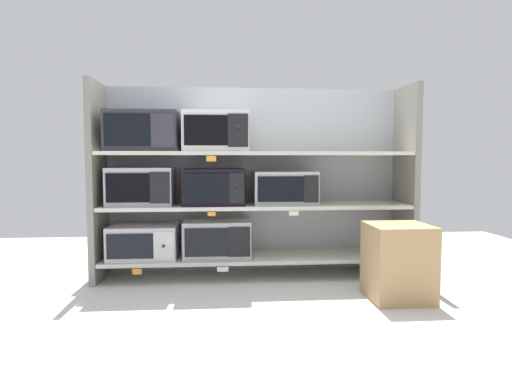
% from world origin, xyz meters
% --- Properties ---
extents(ground, '(6.50, 6.00, 0.02)m').
position_xyz_m(ground, '(0.00, -1.00, -0.01)').
color(ground, silver).
extents(back_panel, '(2.70, 0.04, 1.60)m').
position_xyz_m(back_panel, '(0.00, 0.25, 0.80)').
color(back_panel, '#9EA3A8').
rests_on(back_panel, ground).
extents(upright_left, '(0.05, 0.46, 1.60)m').
position_xyz_m(upright_left, '(-1.28, 0.00, 0.80)').
color(upright_left, gray).
rests_on(upright_left, ground).
extents(upright_right, '(0.05, 0.46, 1.60)m').
position_xyz_m(upright_right, '(1.28, 0.00, 0.80)').
color(upright_right, gray).
rests_on(upright_right, ground).
extents(shelf_0, '(2.50, 0.46, 0.03)m').
position_xyz_m(shelf_0, '(0.00, 0.00, 0.16)').
color(shelf_0, beige).
rests_on(shelf_0, ground).
extents(microwave_0, '(0.54, 0.43, 0.27)m').
position_xyz_m(microwave_0, '(-0.92, -0.00, 0.31)').
color(microwave_0, '#BEB4BE').
rests_on(microwave_0, shelf_0).
extents(microwave_1, '(0.55, 0.34, 0.30)m').
position_xyz_m(microwave_1, '(-0.32, -0.00, 0.32)').
color(microwave_1, '#BAB2B7').
rests_on(microwave_1, shelf_0).
extents(price_tag_0, '(0.07, 0.00, 0.04)m').
position_xyz_m(price_tag_0, '(-0.94, -0.24, 0.12)').
color(price_tag_0, orange).
extents(price_tag_1, '(0.09, 0.00, 0.04)m').
position_xyz_m(price_tag_1, '(-0.28, -0.24, 0.12)').
color(price_tag_1, white).
extents(shelf_1, '(2.50, 0.46, 0.03)m').
position_xyz_m(shelf_1, '(0.00, 0.00, 0.59)').
color(shelf_1, beige).
extents(microwave_2, '(0.52, 0.37, 0.30)m').
position_xyz_m(microwave_2, '(-0.93, -0.00, 0.76)').
color(microwave_2, '#B0B2BF').
rests_on(microwave_2, shelf_1).
extents(microwave_3, '(0.49, 0.41, 0.29)m').
position_xyz_m(microwave_3, '(-0.35, -0.00, 0.75)').
color(microwave_3, black).
rests_on(microwave_3, shelf_1).
extents(microwave_4, '(0.52, 0.36, 0.27)m').
position_xyz_m(microwave_4, '(0.24, -0.00, 0.74)').
color(microwave_4, '#B6B9B5').
rests_on(microwave_4, shelf_1).
extents(price_tag_2, '(0.06, 0.00, 0.03)m').
position_xyz_m(price_tag_2, '(-0.36, -0.24, 0.56)').
color(price_tag_2, orange).
extents(price_tag_3, '(0.07, 0.00, 0.03)m').
position_xyz_m(price_tag_3, '(0.28, -0.24, 0.56)').
color(price_tag_3, beige).
extents(shelf_2, '(2.50, 0.46, 0.03)m').
position_xyz_m(shelf_2, '(0.00, 0.00, 1.03)').
color(shelf_2, beige).
extents(microwave_5, '(0.56, 0.42, 0.32)m').
position_xyz_m(microwave_5, '(-0.91, -0.00, 1.20)').
color(microwave_5, '#302E39').
rests_on(microwave_5, shelf_2).
extents(microwave_6, '(0.52, 0.44, 0.32)m').
position_xyz_m(microwave_6, '(-0.33, -0.00, 1.20)').
color(microwave_6, silver).
rests_on(microwave_6, shelf_2).
extents(price_tag_4, '(0.07, 0.00, 0.04)m').
position_xyz_m(price_tag_4, '(-0.36, -0.24, 0.98)').
color(price_tag_4, orange).
extents(shipping_carton, '(0.41, 0.41, 0.53)m').
position_xyz_m(shipping_carton, '(0.94, -0.68, 0.26)').
color(shipping_carton, tan).
rests_on(shipping_carton, ground).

